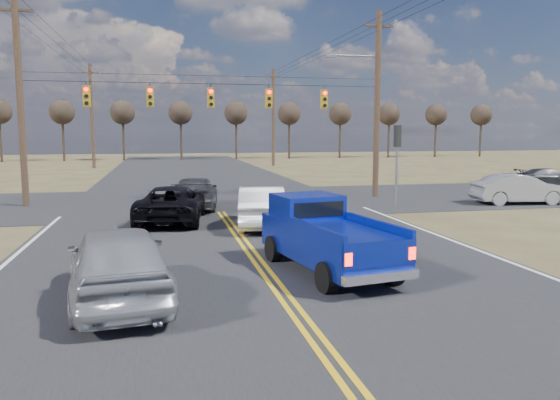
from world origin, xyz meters
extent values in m
plane|color=brown|center=(0.00, 0.00, 0.00)|extent=(160.00, 160.00, 0.00)
cube|color=#28282B|center=(0.00, 10.00, 0.00)|extent=(14.00, 120.00, 0.02)
cube|color=#28282B|center=(0.00, 18.00, 0.00)|extent=(120.00, 12.00, 0.02)
cylinder|color=#473323|center=(-9.00, 18.00, 5.00)|extent=(0.32, 0.32, 10.00)
cube|color=#473323|center=(-9.00, 18.00, 9.20)|extent=(1.60, 0.12, 0.12)
cylinder|color=#473323|center=(9.00, 18.00, 5.00)|extent=(0.32, 0.32, 10.00)
cube|color=#473323|center=(9.00, 18.00, 9.20)|extent=(1.60, 0.12, 0.12)
cylinder|color=black|center=(0.00, 18.00, 6.00)|extent=(18.00, 0.02, 0.02)
cylinder|color=black|center=(0.00, 18.00, 6.40)|extent=(18.00, 0.02, 0.02)
cube|color=#B28C14|center=(-6.00, 18.00, 5.30)|extent=(0.34, 0.24, 1.00)
cylinder|color=#FF0C05|center=(-6.00, 17.86, 5.63)|extent=(0.20, 0.06, 0.20)
cylinder|color=black|center=(-6.00, 17.86, 5.30)|extent=(0.20, 0.06, 0.20)
cylinder|color=black|center=(-6.00, 17.86, 4.97)|extent=(0.20, 0.06, 0.20)
cube|color=black|center=(-6.00, 17.83, 5.74)|extent=(0.24, 0.14, 0.03)
cube|color=#B28C14|center=(-3.00, 18.00, 5.30)|extent=(0.34, 0.24, 1.00)
cylinder|color=#FF0C05|center=(-3.00, 17.86, 5.63)|extent=(0.20, 0.06, 0.20)
cylinder|color=black|center=(-3.00, 17.86, 5.30)|extent=(0.20, 0.06, 0.20)
cylinder|color=black|center=(-3.00, 17.86, 4.97)|extent=(0.20, 0.06, 0.20)
cube|color=black|center=(-3.00, 17.83, 5.74)|extent=(0.24, 0.14, 0.03)
cube|color=#B28C14|center=(0.00, 18.00, 5.30)|extent=(0.34, 0.24, 1.00)
cylinder|color=#FF0C05|center=(0.00, 17.86, 5.63)|extent=(0.20, 0.06, 0.20)
cylinder|color=black|center=(0.00, 17.86, 5.30)|extent=(0.20, 0.06, 0.20)
cylinder|color=black|center=(0.00, 17.86, 4.97)|extent=(0.20, 0.06, 0.20)
cube|color=black|center=(0.00, 17.83, 5.74)|extent=(0.24, 0.14, 0.03)
cube|color=#B28C14|center=(3.00, 18.00, 5.30)|extent=(0.34, 0.24, 1.00)
cylinder|color=#FF0C05|center=(3.00, 17.86, 5.63)|extent=(0.20, 0.06, 0.20)
cylinder|color=black|center=(3.00, 17.86, 5.30)|extent=(0.20, 0.06, 0.20)
cylinder|color=black|center=(3.00, 17.86, 4.97)|extent=(0.20, 0.06, 0.20)
cube|color=black|center=(3.00, 17.83, 5.74)|extent=(0.24, 0.14, 0.03)
cube|color=#B28C14|center=(6.00, 18.00, 5.30)|extent=(0.34, 0.24, 1.00)
cylinder|color=#FF0C05|center=(6.00, 17.86, 5.63)|extent=(0.20, 0.06, 0.20)
cylinder|color=black|center=(6.00, 17.86, 5.30)|extent=(0.20, 0.06, 0.20)
cylinder|color=black|center=(6.00, 17.86, 4.97)|extent=(0.20, 0.06, 0.20)
cube|color=black|center=(6.00, 17.83, 5.74)|extent=(0.24, 0.14, 0.03)
cylinder|color=slate|center=(8.20, 13.50, 1.60)|extent=(0.12, 0.12, 3.20)
cube|color=black|center=(8.20, 13.50, 3.40)|extent=(0.24, 0.34, 1.00)
cylinder|color=slate|center=(7.60, 18.00, 7.60)|extent=(2.80, 0.10, 0.10)
cube|color=slate|center=(6.30, 18.00, 7.55)|extent=(0.55, 0.22, 0.14)
cylinder|color=#473323|center=(-9.00, 46.00, 5.00)|extent=(0.32, 0.32, 10.00)
cube|color=#473323|center=(-9.00, 46.00, 9.20)|extent=(1.60, 0.12, 0.12)
cylinder|color=#473323|center=(9.00, 46.00, 5.00)|extent=(0.32, 0.32, 10.00)
cube|color=#473323|center=(9.00, 46.00, 9.20)|extent=(1.60, 0.12, 0.12)
cylinder|color=black|center=(-9.00, 17.00, 9.30)|extent=(0.02, 58.00, 0.02)
cylinder|color=black|center=(-8.30, 17.00, 9.30)|extent=(0.02, 58.00, 0.02)
cylinder|color=black|center=(8.30, 17.00, 9.30)|extent=(0.02, 58.00, 0.02)
cylinder|color=black|center=(9.00, 17.00, 9.30)|extent=(0.02, 58.00, 0.02)
cylinder|color=black|center=(9.70, 17.00, 9.30)|extent=(0.02, 58.00, 0.02)
cylinder|color=#33261C|center=(-21.00, 60.00, 2.75)|extent=(0.28, 0.28, 5.50)
cylinder|color=#33261C|center=(-14.00, 60.00, 2.75)|extent=(0.28, 0.28, 5.50)
sphere|color=#2D231C|center=(-14.00, 60.00, 5.90)|extent=(3.00, 3.00, 3.00)
cylinder|color=#33261C|center=(-7.00, 60.00, 2.75)|extent=(0.28, 0.28, 5.50)
sphere|color=#2D231C|center=(-7.00, 60.00, 5.90)|extent=(3.00, 3.00, 3.00)
cylinder|color=#33261C|center=(0.00, 60.00, 2.75)|extent=(0.28, 0.28, 5.50)
sphere|color=#2D231C|center=(0.00, 60.00, 5.90)|extent=(3.00, 3.00, 3.00)
cylinder|color=#33261C|center=(7.00, 60.00, 2.75)|extent=(0.28, 0.28, 5.50)
sphere|color=#2D231C|center=(7.00, 60.00, 5.90)|extent=(3.00, 3.00, 3.00)
cylinder|color=#33261C|center=(14.00, 60.00, 2.75)|extent=(0.28, 0.28, 5.50)
sphere|color=#2D231C|center=(14.00, 60.00, 5.90)|extent=(3.00, 3.00, 3.00)
cylinder|color=#33261C|center=(21.00, 60.00, 2.75)|extent=(0.28, 0.28, 5.50)
sphere|color=#2D231C|center=(21.00, 60.00, 5.90)|extent=(3.00, 3.00, 3.00)
cylinder|color=#33261C|center=(28.00, 60.00, 2.75)|extent=(0.28, 0.28, 5.50)
sphere|color=#2D231C|center=(28.00, 60.00, 5.90)|extent=(3.00, 3.00, 3.00)
cylinder|color=#33261C|center=(35.00, 60.00, 2.75)|extent=(0.28, 0.28, 5.50)
sphere|color=#2D231C|center=(35.00, 60.00, 5.90)|extent=(3.00, 3.00, 3.00)
cylinder|color=#33261C|center=(42.00, 60.00, 2.75)|extent=(0.28, 0.28, 5.50)
sphere|color=#2D231C|center=(42.00, 60.00, 5.90)|extent=(3.00, 3.00, 3.00)
cylinder|color=black|center=(1.01, 1.22, 0.36)|extent=(0.41, 0.77, 0.73)
cylinder|color=black|center=(2.71, 1.51, 0.36)|extent=(0.41, 0.77, 0.73)
cylinder|color=black|center=(0.45, 4.44, 0.36)|extent=(0.41, 0.77, 0.73)
cylinder|color=black|center=(2.15, 4.73, 0.36)|extent=(0.41, 0.77, 0.73)
cube|color=#0E21A0|center=(1.58, 2.98, 0.82)|extent=(2.63, 5.14, 0.91)
cube|color=#0E21A0|center=(1.36, 4.27, 1.56)|extent=(1.92, 1.81, 0.65)
cube|color=black|center=(1.49, 3.53, 1.56)|extent=(1.44, 0.30, 0.41)
cube|color=#0E21A0|center=(0.90, 1.89, 1.36)|extent=(0.60, 2.97, 0.18)
cube|color=#0E21A0|center=(2.60, 2.19, 1.36)|extent=(0.60, 2.97, 0.18)
cube|color=#0E21A0|center=(2.00, 0.58, 1.00)|extent=(1.80, 0.38, 0.54)
cube|color=silver|center=(2.01, 0.52, 0.50)|extent=(1.86, 0.48, 0.20)
cube|color=#FF0C05|center=(1.22, 0.41, 0.95)|extent=(0.17, 0.08, 0.27)
cube|color=#FF0C05|center=(2.79, 0.68, 0.95)|extent=(0.17, 0.08, 0.27)
imported|color=#9B9DA2|center=(-3.51, 1.60, 0.85)|extent=(2.65, 5.21, 1.70)
imported|color=black|center=(-2.18, 11.85, 0.73)|extent=(3.18, 5.57, 1.47)
imported|color=silver|center=(1.13, 10.00, 0.78)|extent=(2.42, 4.93, 1.56)
imported|color=#36353B|center=(-1.05, 15.49, 0.73)|extent=(2.63, 5.25, 1.46)
imported|color=#919498|center=(14.88, 13.65, 0.75)|extent=(2.17, 4.73, 1.50)
imported|color=#313135|center=(22.16, 20.67, 0.61)|extent=(2.24, 4.37, 1.22)
camera|label=1|loc=(-2.57, -10.20, 3.63)|focal=35.00mm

